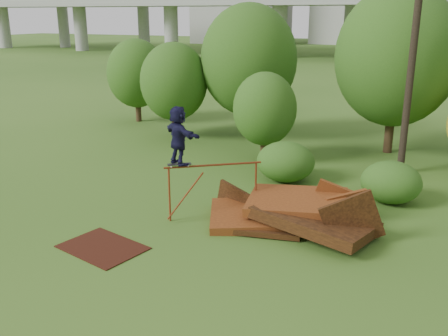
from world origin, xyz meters
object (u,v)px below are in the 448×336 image
at_px(scrap_pile, 292,214).
at_px(skater, 179,135).
at_px(flat_plate, 103,247).
at_px(utility_pole, 413,55).

xyz_separation_m(scrap_pile, skater, (-3.32, -0.97, 2.33)).
xyz_separation_m(scrap_pile, flat_plate, (-4.35, -3.57, -0.38)).
bearing_deg(skater, flat_plate, 98.01).
xyz_separation_m(skater, flat_plate, (-1.03, -2.60, -2.71)).
bearing_deg(flat_plate, scrap_pile, 39.39).
distance_m(flat_plate, utility_pole, 13.36).
bearing_deg(skater, utility_pole, -96.64).
bearing_deg(utility_pole, skater, -126.26).
distance_m(skater, utility_pole, 9.99).
distance_m(skater, flat_plate, 3.90).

